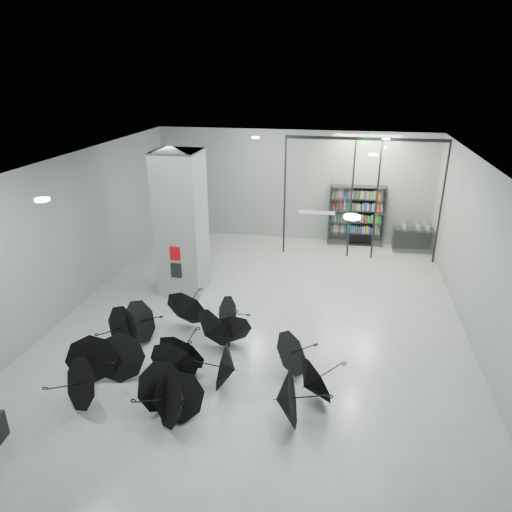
% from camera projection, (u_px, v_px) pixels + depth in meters
% --- Properties ---
extents(room, '(14.00, 14.02, 4.01)m').
position_uv_depth(room, '(256.00, 221.00, 10.24)').
color(room, gray).
rests_on(room, ground).
extents(column, '(1.20, 1.20, 4.00)m').
position_uv_depth(column, '(181.00, 224.00, 12.82)').
color(column, slate).
rests_on(column, ground).
extents(fire_cabinet, '(0.28, 0.04, 0.38)m').
position_uv_depth(fire_cabinet, '(175.00, 253.00, 12.50)').
color(fire_cabinet, '#A50A07').
rests_on(fire_cabinet, column).
extents(info_panel, '(0.30, 0.03, 0.42)m').
position_uv_depth(info_panel, '(176.00, 270.00, 12.68)').
color(info_panel, black).
rests_on(info_panel, column).
extents(exit_sign, '(0.30, 0.06, 0.15)m').
position_uv_depth(exit_sign, '(366.00, 144.00, 14.27)').
color(exit_sign, '#0CE533').
rests_on(exit_sign, room).
extents(glass_partition, '(5.06, 0.08, 4.00)m').
position_uv_depth(glass_partition, '(361.00, 194.00, 15.06)').
color(glass_partition, silver).
rests_on(glass_partition, ground).
extents(bookshelf, '(1.99, 0.54, 2.16)m').
position_uv_depth(bookshelf, '(356.00, 216.00, 16.62)').
color(bookshelf, black).
rests_on(bookshelf, ground).
extents(shop_counter, '(1.38, 0.60, 0.82)m').
position_uv_depth(shop_counter, '(413.00, 240.00, 16.24)').
color(shop_counter, black).
rests_on(shop_counter, ground).
extents(umbrella_cluster, '(5.71, 4.47, 1.31)m').
position_uv_depth(umbrella_cluster, '(186.00, 361.00, 9.65)').
color(umbrella_cluster, black).
rests_on(umbrella_cluster, ground).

